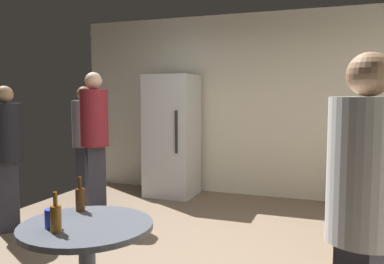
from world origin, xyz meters
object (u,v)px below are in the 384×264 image
Objects in this scene: refrigerator at (172,136)px; person_in_gray_shirt at (85,136)px; plastic_cup_blue at (52,218)px; beer_bottle_amber at (56,218)px; person_in_black_shirt at (6,147)px; person_in_white_shirt at (364,208)px; person_in_maroon_shirt at (95,132)px; beer_bottle_brown at (80,198)px; foreground_table at (87,241)px.

person_in_gray_shirt is at bearing -136.78° from refrigerator.
person_in_gray_shirt is (-1.74, 2.80, 0.16)m from plastic_cup_blue.
beer_bottle_amber is 2.51m from person_in_black_shirt.
person_in_white_shirt is 3.73m from person_in_maroon_shirt.
person_in_white_shirt is (2.49, -3.58, 0.09)m from refrigerator.
person_in_black_shirt is at bearing -17.45° from person_in_gray_shirt.
beer_bottle_brown is 0.14× the size of person_in_black_shirt.
refrigerator is at bearing 112.22° from person_in_maroon_shirt.
person_in_black_shirt reaches higher than foreground_table.
foreground_table is at bearing -47.84° from beer_bottle_brown.
person_in_maroon_shirt is (-0.47, -1.32, 0.15)m from refrigerator.
beer_bottle_amber and beer_bottle_brown have the same top height.
refrigerator is 3.68m from foreground_table.
plastic_cup_blue is at bearing 143.35° from beer_bottle_amber.
beer_bottle_brown is 2.17m from person_in_black_shirt.
beer_bottle_brown is at bearing 132.16° from foreground_table.
beer_bottle_amber is 2.78m from person_in_maroon_shirt.
beer_bottle_brown is 0.13× the size of person_in_maroon_shirt.
person_in_gray_shirt is at bearing 124.49° from beer_bottle_brown.
beer_bottle_amber is at bearing -72.58° from beer_bottle_brown.
person_in_gray_shirt is 0.91× the size of person_in_maroon_shirt.
plastic_cup_blue is 0.07× the size of person_in_gray_shirt.
person_in_white_shirt is (3.42, -2.71, 0.05)m from person_in_gray_shirt.
person_in_black_shirt is at bearing 145.00° from foreground_table.
foreground_table is 0.45× the size of person_in_maroon_shirt.
plastic_cup_blue is at bearing -77.53° from refrigerator.
refrigerator reaches higher than person_in_gray_shirt.
person_in_maroon_shirt is (0.46, -0.44, 0.10)m from person_in_gray_shirt.
refrigerator is at bearing 103.37° from beer_bottle_amber.
person_in_black_shirt is (-1.81, 1.19, 0.12)m from beer_bottle_brown.
foreground_table is 0.27m from beer_bottle_amber.
beer_bottle_brown reaches higher than foreground_table.
person_in_gray_shirt is 1.01× the size of person_in_black_shirt.
person_in_black_shirt is (-2.01, 1.40, 0.31)m from foreground_table.
person_in_black_shirt is at bearing -82.91° from person_in_maroon_shirt.
person_in_white_shirt is at bearing 39.56° from person_in_gray_shirt.
person_in_white_shirt reaches higher than plastic_cup_blue.
refrigerator is 1.11× the size of person_in_gray_shirt.
person_in_maroon_shirt is 1.01m from person_in_black_shirt.
plastic_cup_blue is (0.81, -3.68, -0.11)m from refrigerator.
beer_bottle_amber is at bearing -110.79° from foreground_table.
refrigerator reaches higher than person_in_white_shirt.
foreground_table is 2.68m from person_in_maroon_shirt.
refrigerator is 3.42m from beer_bottle_brown.
plastic_cup_blue is (-0.14, -0.13, 0.16)m from foreground_table.
refrigerator reaches higher than foreground_table.
beer_bottle_brown is 2.09× the size of plastic_cup_blue.
beer_bottle_amber is 0.14× the size of person_in_black_shirt.
person_in_white_shirt reaches higher than person_in_black_shirt.
person_in_white_shirt is 1.06× the size of person_in_black_shirt.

